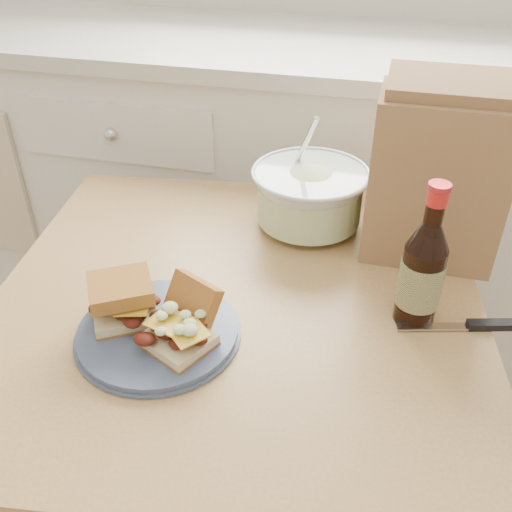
% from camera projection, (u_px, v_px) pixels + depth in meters
% --- Properties ---
extents(cabinet_run, '(2.50, 0.64, 0.94)m').
position_uv_depth(cabinet_run, '(315.00, 195.00, 1.79)').
color(cabinet_run, white).
rests_on(cabinet_run, ground).
extents(dining_table, '(0.95, 0.95, 0.71)m').
position_uv_depth(dining_table, '(238.00, 339.00, 1.06)').
color(dining_table, tan).
rests_on(dining_table, ground).
extents(plate, '(0.26, 0.26, 0.02)m').
position_uv_depth(plate, '(158.00, 332.00, 0.91)').
color(plate, '#44516F').
rests_on(plate, dining_table).
extents(sandwich_left, '(0.13, 0.13, 0.07)m').
position_uv_depth(sandwich_left, '(122.00, 300.00, 0.90)').
color(sandwich_left, beige).
rests_on(sandwich_left, plate).
extents(sandwich_right, '(0.12, 0.16, 0.08)m').
position_uv_depth(sandwich_right, '(182.00, 323.00, 0.87)').
color(sandwich_right, beige).
rests_on(sandwich_right, plate).
extents(coleslaw_bowl, '(0.24, 0.24, 0.24)m').
position_uv_depth(coleslaw_bowl, '(309.00, 199.00, 1.16)').
color(coleslaw_bowl, silver).
rests_on(coleslaw_bowl, dining_table).
extents(beer_bottle, '(0.07, 0.07, 0.25)m').
position_uv_depth(beer_bottle, '(422.00, 272.00, 0.90)').
color(beer_bottle, black).
rests_on(beer_bottle, dining_table).
extents(knife, '(0.19, 0.07, 0.01)m').
position_uv_depth(knife, '(476.00, 325.00, 0.92)').
color(knife, silver).
rests_on(knife, dining_table).
extents(paper_bag, '(0.24, 0.16, 0.31)m').
position_uv_depth(paper_bag, '(437.00, 179.00, 1.03)').
color(paper_bag, olive).
rests_on(paper_bag, dining_table).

